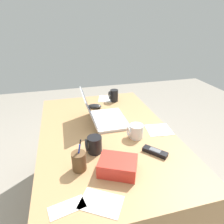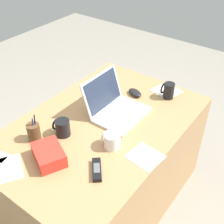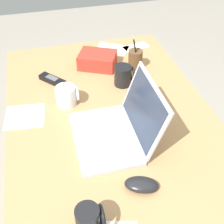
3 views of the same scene
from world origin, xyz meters
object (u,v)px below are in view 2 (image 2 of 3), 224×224
object	(u,v)px
laptop	(116,107)
coffee_mug_tall	(168,90)
computer_mouse	(135,93)
coffee_mug_spare	(112,140)
cordless_phone	(97,170)
pen_holder	(34,132)
coffee_mug_white	(62,128)
snack_bag	(49,155)

from	to	relation	value
laptop	coffee_mug_tall	distance (m)	0.40
computer_mouse	coffee_mug_spare	distance (m)	0.54
computer_mouse	coffee_mug_tall	distance (m)	0.23
cordless_phone	pen_holder	bearing A→B (deg)	92.57
laptop	coffee_mug_white	bearing A→B (deg)	159.82
computer_mouse	coffee_mug_spare	size ratio (longest dim) A/B	1.13
snack_bag	laptop	bearing A→B (deg)	-4.20
coffee_mug_spare	snack_bag	xyz separation A→B (m)	(-0.27, 0.20, -0.01)
cordless_phone	coffee_mug_white	bearing A→B (deg)	72.67
coffee_mug_white	pen_holder	world-z (taller)	pen_holder
computer_mouse	coffee_mug_tall	size ratio (longest dim) A/B	1.05
coffee_mug_white	snack_bag	size ratio (longest dim) A/B	0.53
laptop	pen_holder	distance (m)	0.52
coffee_mug_tall	pen_holder	distance (m)	0.92
coffee_mug_white	coffee_mug_spare	distance (m)	0.30
snack_bag	coffee_mug_white	bearing A→B (deg)	24.62
laptop	pen_holder	world-z (taller)	laptop
pen_holder	snack_bag	size ratio (longest dim) A/B	0.93
laptop	coffee_mug_spare	world-z (taller)	laptop
laptop	cordless_phone	world-z (taller)	laptop
coffee_mug_spare	snack_bag	size ratio (longest dim) A/B	0.54
coffee_mug_spare	cordless_phone	bearing A→B (deg)	-165.69
cordless_phone	computer_mouse	bearing A→B (deg)	17.95
computer_mouse	snack_bag	xyz separation A→B (m)	(-0.78, 0.02, 0.02)
laptop	pen_holder	bearing A→B (deg)	154.33
coffee_mug_spare	snack_bag	world-z (taller)	coffee_mug_spare
computer_mouse	pen_holder	world-z (taller)	pen_holder
pen_holder	snack_bag	world-z (taller)	pen_holder
coffee_mug_tall	snack_bag	size ratio (longest dim) A/B	0.58
pen_holder	snack_bag	distance (m)	0.20
coffee_mug_tall	cordless_phone	size ratio (longest dim) A/B	0.79
snack_bag	computer_mouse	bearing A→B (deg)	-1.55
computer_mouse	coffee_mug_spare	world-z (taller)	coffee_mug_spare
laptop	computer_mouse	size ratio (longest dim) A/B	2.93
laptop	cordless_phone	bearing A→B (deg)	-155.10
coffee_mug_white	snack_bag	world-z (taller)	coffee_mug_white
laptop	coffee_mug_tall	xyz separation A→B (m)	(0.35, -0.18, 0.01)
laptop	coffee_mug_white	distance (m)	0.37
coffee_mug_tall	snack_bag	world-z (taller)	coffee_mug_tall
computer_mouse	snack_bag	size ratio (longest dim) A/B	0.62
coffee_mug_tall	snack_bag	xyz separation A→B (m)	(-0.89, 0.22, -0.02)
laptop	snack_bag	distance (m)	0.54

